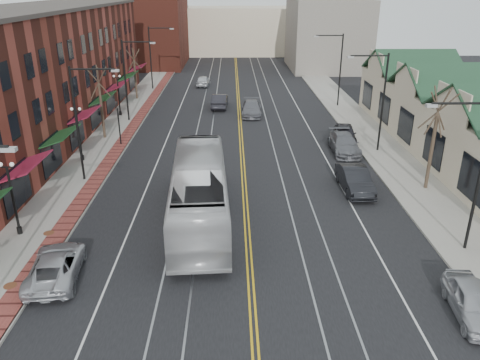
{
  "coord_description": "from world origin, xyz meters",
  "views": [
    {
      "loc": [
        -0.86,
        -15.32,
        13.05
      ],
      "look_at": [
        -0.36,
        11.14,
        2.0
      ],
      "focal_mm": 35.0,
      "sensor_mm": 36.0,
      "label": 1
    }
  ],
  "objects_px": {
    "parked_car_d": "(345,133)",
    "parked_car_a": "(473,302)",
    "transit_bus": "(199,192)",
    "parked_suv": "(56,266)",
    "parked_car_b": "(355,180)",
    "parked_car_c": "(344,144)"
  },
  "relations": [
    {
      "from": "parked_car_a",
      "to": "parked_car_d",
      "type": "distance_m",
      "value": 24.03
    },
    {
      "from": "parked_suv",
      "to": "parked_car_a",
      "type": "bearing_deg",
      "value": 163.62
    },
    {
      "from": "parked_car_b",
      "to": "parked_car_d",
      "type": "height_order",
      "value": "parked_car_b"
    },
    {
      "from": "parked_car_a",
      "to": "parked_car_c",
      "type": "xyz_separation_m",
      "value": [
        -0.72,
        21.14,
        0.06
      ]
    },
    {
      "from": "parked_car_d",
      "to": "parked_car_a",
      "type": "bearing_deg",
      "value": -82.64
    },
    {
      "from": "transit_bus",
      "to": "parked_suv",
      "type": "height_order",
      "value": "transit_bus"
    },
    {
      "from": "parked_suv",
      "to": "parked_car_a",
      "type": "distance_m",
      "value": 18.86
    },
    {
      "from": "parked_suv",
      "to": "parked_car_d",
      "type": "bearing_deg",
      "value": -138.44
    },
    {
      "from": "parked_car_a",
      "to": "parked_car_b",
      "type": "distance_m",
      "value": 13.34
    },
    {
      "from": "transit_bus",
      "to": "parked_car_b",
      "type": "relative_size",
      "value": 2.68
    },
    {
      "from": "parked_car_a",
      "to": "parked_car_d",
      "type": "height_order",
      "value": "parked_car_d"
    },
    {
      "from": "parked_car_a",
      "to": "parked_car_c",
      "type": "relative_size",
      "value": 0.78
    },
    {
      "from": "parked_car_c",
      "to": "parked_car_d",
      "type": "xyz_separation_m",
      "value": [
        0.73,
        2.89,
        0.01
      ]
    },
    {
      "from": "parked_suv",
      "to": "parked_car_d",
      "type": "relative_size",
      "value": 1.07
    },
    {
      "from": "transit_bus",
      "to": "parked_suv",
      "type": "distance_m",
      "value": 8.89
    },
    {
      "from": "transit_bus",
      "to": "parked_car_c",
      "type": "relative_size",
      "value": 2.48
    },
    {
      "from": "parked_suv",
      "to": "parked_car_c",
      "type": "height_order",
      "value": "parked_car_c"
    },
    {
      "from": "parked_car_d",
      "to": "parked_car_c",
      "type": "bearing_deg",
      "value": -96.75
    },
    {
      "from": "parked_car_b",
      "to": "transit_bus",
      "type": "bearing_deg",
      "value": -159.14
    },
    {
      "from": "parked_car_a",
      "to": "parked_car_c",
      "type": "bearing_deg",
      "value": 97.94
    },
    {
      "from": "transit_bus",
      "to": "parked_car_c",
      "type": "bearing_deg",
      "value": -136.32
    },
    {
      "from": "parked_car_b",
      "to": "parked_car_d",
      "type": "distance_m",
      "value": 10.95
    }
  ]
}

